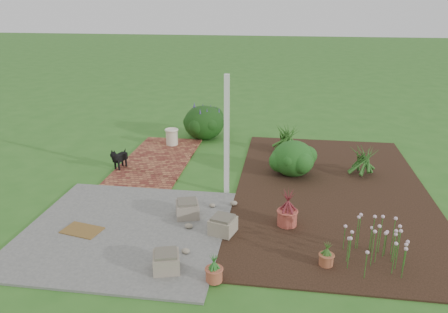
# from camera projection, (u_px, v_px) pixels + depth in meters

# --- Properties ---
(ground) EXTENTS (80.00, 80.00, 0.00)m
(ground) POSITION_uv_depth(u_px,v_px,m) (212.00, 194.00, 9.17)
(ground) COLOR #2F6921
(ground) RESTS_ON ground
(concrete_patio) EXTENTS (3.50, 3.50, 0.04)m
(concrete_patio) POSITION_uv_depth(u_px,v_px,m) (125.00, 230.00, 7.71)
(concrete_patio) COLOR #5A5B58
(concrete_patio) RESTS_ON ground
(brick_path) EXTENTS (1.60, 3.50, 0.04)m
(brick_path) POSITION_uv_depth(u_px,v_px,m) (158.00, 160.00, 11.02)
(brick_path) COLOR maroon
(brick_path) RESTS_ON ground
(garden_bed) EXTENTS (4.00, 7.00, 0.03)m
(garden_bed) POSITION_uv_depth(u_px,v_px,m) (331.00, 191.00, 9.28)
(garden_bed) COLOR black
(garden_bed) RESTS_ON ground
(veranda_post) EXTENTS (0.10, 0.10, 2.50)m
(veranda_post) POSITION_uv_depth(u_px,v_px,m) (227.00, 136.00, 8.79)
(veranda_post) COLOR white
(veranda_post) RESTS_ON ground
(stone_trough_near) EXTENTS (0.48, 0.48, 0.26)m
(stone_trough_near) POSITION_uv_depth(u_px,v_px,m) (166.00, 262.00, 6.50)
(stone_trough_near) COLOR #736857
(stone_trough_near) RESTS_ON concrete_patio
(stone_trough_mid) EXTENTS (0.52, 0.52, 0.27)m
(stone_trough_mid) POSITION_uv_depth(u_px,v_px,m) (187.00, 210.00, 8.10)
(stone_trough_mid) COLOR #776F5D
(stone_trough_mid) RESTS_ON concrete_patio
(stone_trough_far) EXTENTS (0.50, 0.50, 0.27)m
(stone_trough_far) POSITION_uv_depth(u_px,v_px,m) (223.00, 226.00, 7.53)
(stone_trough_far) COLOR gray
(stone_trough_far) RESTS_ON concrete_patio
(coir_doormat) EXTENTS (0.74, 0.55, 0.02)m
(coir_doormat) POSITION_uv_depth(u_px,v_px,m) (82.00, 230.00, 7.63)
(coir_doormat) COLOR brown
(coir_doormat) RESTS_ON concrete_patio
(black_dog) EXTENTS (0.28, 0.53, 0.47)m
(black_dog) POSITION_uv_depth(u_px,v_px,m) (119.00, 157.00, 10.33)
(black_dog) COLOR black
(black_dog) RESTS_ON brick_path
(cream_ceramic_urn) EXTENTS (0.34, 0.34, 0.43)m
(cream_ceramic_urn) POSITION_uv_depth(u_px,v_px,m) (172.00, 137.00, 12.02)
(cream_ceramic_urn) COLOR beige
(cream_ceramic_urn) RESTS_ON brick_path
(evergreen_shrub) EXTENTS (1.22, 1.22, 0.82)m
(evergreen_shrub) POSITION_uv_depth(u_px,v_px,m) (293.00, 158.00, 9.96)
(evergreen_shrub) COLOR #113B14
(evergreen_shrub) RESTS_ON garden_bed
(agapanthus_clump_back) EXTENTS (1.15, 1.15, 0.83)m
(agapanthus_clump_back) POSITION_uv_depth(u_px,v_px,m) (363.00, 157.00, 9.95)
(agapanthus_clump_back) COLOR #1C3912
(agapanthus_clump_back) RESTS_ON garden_bed
(agapanthus_clump_front) EXTENTS (1.01, 1.01, 0.85)m
(agapanthus_clump_front) POSITION_uv_depth(u_px,v_px,m) (286.00, 136.00, 11.47)
(agapanthus_clump_front) COLOR #123915
(agapanthus_clump_front) RESTS_ON garden_bed
(pink_flower_patch) EXTENTS (1.30, 1.30, 0.65)m
(pink_flower_patch) POSITION_uv_depth(u_px,v_px,m) (377.00, 246.00, 6.57)
(pink_flower_patch) COLOR #113D0F
(pink_flower_patch) RESTS_ON garden_bed
(terracotta_pot_bronze) EXTENTS (0.36, 0.36, 0.28)m
(terracotta_pot_bronze) POSITION_uv_depth(u_px,v_px,m) (287.00, 218.00, 7.81)
(terracotta_pot_bronze) COLOR #AC483A
(terracotta_pot_bronze) RESTS_ON garden_bed
(terracotta_pot_small_left) EXTENTS (0.28, 0.28, 0.18)m
(terracotta_pot_small_left) POSITION_uv_depth(u_px,v_px,m) (326.00, 260.00, 6.66)
(terracotta_pot_small_left) COLOR #A05636
(terracotta_pot_small_left) RESTS_ON garden_bed
(terracotta_pot_small_right) EXTENTS (0.29, 0.29, 0.20)m
(terracotta_pot_small_right) POSITION_uv_depth(u_px,v_px,m) (214.00, 275.00, 6.28)
(terracotta_pot_small_right) COLOR #A85239
(terracotta_pot_small_right) RESTS_ON garden_bed
(purple_flowering_bush) EXTENTS (1.30, 1.30, 0.99)m
(purple_flowering_bush) POSITION_uv_depth(u_px,v_px,m) (204.00, 122.00, 12.62)
(purple_flowering_bush) COLOR black
(purple_flowering_bush) RESTS_ON ground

